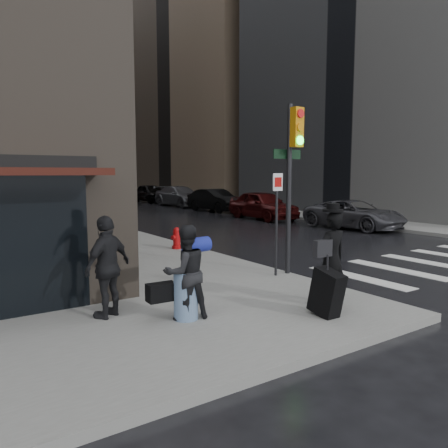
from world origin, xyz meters
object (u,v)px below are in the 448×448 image
at_px(traffic_light, 291,166).
at_px(man_greycoat, 108,267).
at_px(parked_car_2, 215,200).
at_px(parked_car_5, 123,192).
at_px(parked_car_1, 263,205).
at_px(man_overcoat, 330,264).
at_px(fire_hydrant, 177,239).
at_px(parked_car_4, 151,193).
at_px(parked_car_0, 354,214).
at_px(parked_car_3, 180,196).
at_px(man_jeans, 185,272).

bearing_deg(traffic_light, man_greycoat, -176.47).
relative_size(traffic_light, parked_car_2, 0.88).
height_order(man_greycoat, parked_car_5, man_greycoat).
bearing_deg(parked_car_2, parked_car_1, -99.22).
distance_m(man_overcoat, fire_hydrant, 7.28).
bearing_deg(man_overcoat, parked_car_4, -107.41).
height_order(parked_car_1, parked_car_5, parked_car_1).
distance_m(parked_car_0, parked_car_1, 5.83).
bearing_deg(parked_car_2, parked_car_0, -92.17).
height_order(man_overcoat, traffic_light, traffic_light).
relative_size(parked_car_1, parked_car_3, 0.88).
height_order(man_greycoat, parked_car_4, man_greycoat).
distance_m(man_overcoat, parked_car_5, 38.40).
relative_size(man_jeans, parked_car_3, 0.29).
bearing_deg(parked_car_1, man_overcoat, -123.57).
height_order(parked_car_0, parked_car_1, parked_car_1).
xyz_separation_m(parked_car_1, parked_car_2, (0.51, 5.75, -0.05)).
distance_m(man_overcoat, man_jeans, 2.69).
relative_size(man_overcoat, parked_car_0, 0.40).
relative_size(man_overcoat, fire_hydrant, 2.76).
distance_m(parked_car_3, parked_car_4, 5.75).
distance_m(fire_hydrant, parked_car_0, 10.09).
bearing_deg(parked_car_5, man_greycoat, -115.49).
bearing_deg(parked_car_5, man_jeans, -113.58).
relative_size(fire_hydrant, parked_car_5, 0.15).
height_order(man_overcoat, man_jeans, man_overcoat).
xyz_separation_m(man_jeans, parked_car_1, (12.30, 13.04, -0.14)).
relative_size(man_overcoat, man_jeans, 1.21).
bearing_deg(fire_hydrant, parked_car_1, 36.45).
relative_size(traffic_light, parked_car_1, 0.86).
distance_m(traffic_light, parked_car_1, 14.50).
bearing_deg(fire_hydrant, parked_car_3, 61.26).
bearing_deg(man_overcoat, parked_car_0, -140.89).
bearing_deg(parked_car_3, parked_car_5, 87.37).
bearing_deg(man_jeans, man_greycoat, -36.56).
height_order(man_greycoat, fire_hydrant, man_greycoat).
relative_size(parked_car_1, parked_car_4, 0.99).
relative_size(parked_car_0, parked_car_3, 0.89).
distance_m(man_jeans, fire_hydrant, 7.07).
relative_size(traffic_light, parked_car_0, 0.85).
bearing_deg(parked_car_0, traffic_light, -153.40).
relative_size(parked_car_1, parked_car_5, 1.02).
distance_m(traffic_light, parked_car_0, 11.29).
bearing_deg(parked_car_2, man_greycoat, -131.83).
xyz_separation_m(man_greycoat, parked_car_3, (14.22, 23.70, -0.24)).
height_order(traffic_light, parked_car_1, traffic_light).
distance_m(fire_hydrant, parked_car_3, 20.82).
bearing_deg(parked_car_5, parked_car_3, -92.25).
bearing_deg(man_greycoat, parked_car_1, -166.74).
bearing_deg(traffic_light, fire_hydrant, 92.76).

